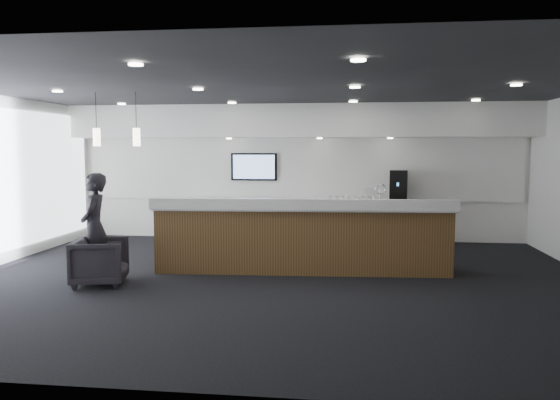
# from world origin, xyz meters

# --- Properties ---
(ground) EXTENTS (10.00, 10.00, 0.00)m
(ground) POSITION_xyz_m (0.00, 0.00, 0.00)
(ground) COLOR black
(ground) RESTS_ON ground
(ceiling) EXTENTS (10.00, 8.00, 0.02)m
(ceiling) POSITION_xyz_m (0.00, 0.00, 3.00)
(ceiling) COLOR black
(ceiling) RESTS_ON back_wall
(back_wall) EXTENTS (10.00, 0.02, 3.00)m
(back_wall) POSITION_xyz_m (0.00, 4.00, 1.50)
(back_wall) COLOR white
(back_wall) RESTS_ON ground
(soffit_bulkhead) EXTENTS (10.00, 0.90, 0.70)m
(soffit_bulkhead) POSITION_xyz_m (0.00, 3.55, 2.65)
(soffit_bulkhead) COLOR white
(soffit_bulkhead) RESTS_ON back_wall
(alcove_panel) EXTENTS (9.80, 0.06, 1.40)m
(alcove_panel) POSITION_xyz_m (0.00, 3.97, 1.60)
(alcove_panel) COLOR white
(alcove_panel) RESTS_ON back_wall
(back_credenza) EXTENTS (5.06, 0.66, 0.95)m
(back_credenza) POSITION_xyz_m (-0.00, 3.64, 0.48)
(back_credenza) COLOR gray
(back_credenza) RESTS_ON ground
(wall_tv) EXTENTS (1.05, 0.08, 0.62)m
(wall_tv) POSITION_xyz_m (-1.00, 3.91, 1.65)
(wall_tv) COLOR black
(wall_tv) RESTS_ON back_wall
(pendant_left) EXTENTS (0.12, 0.12, 0.30)m
(pendant_left) POSITION_xyz_m (-2.40, 0.80, 2.25)
(pendant_left) COLOR #FFE9C6
(pendant_left) RESTS_ON ceiling
(pendant_right) EXTENTS (0.12, 0.12, 0.30)m
(pendant_right) POSITION_xyz_m (-3.10, 0.80, 2.25)
(pendant_right) COLOR #FFE9C6
(pendant_right) RESTS_ON ceiling
(ceiling_can_lights) EXTENTS (7.00, 5.00, 0.02)m
(ceiling_can_lights) POSITION_xyz_m (0.00, 0.00, 2.97)
(ceiling_can_lights) COLOR white
(ceiling_can_lights) RESTS_ON ceiling
(service_counter) EXTENTS (4.96, 1.10, 1.49)m
(service_counter) POSITION_xyz_m (0.37, 0.68, 0.58)
(service_counter) COLOR #4A3018
(service_counter) RESTS_ON ground
(coffee_machine) EXTENTS (0.41, 0.51, 0.65)m
(coffee_machine) POSITION_xyz_m (2.20, 3.63, 1.27)
(coffee_machine) COLOR black
(coffee_machine) RESTS_ON back_credenza
(info_sign_left) EXTENTS (0.15, 0.03, 0.21)m
(info_sign_left) POSITION_xyz_m (0.56, 3.51, 1.05)
(info_sign_left) COLOR white
(info_sign_left) RESTS_ON back_credenza
(info_sign_right) EXTENTS (0.20, 0.06, 0.27)m
(info_sign_right) POSITION_xyz_m (1.58, 3.56, 1.09)
(info_sign_right) COLOR white
(info_sign_right) RESTS_ON back_credenza
(armchair) EXTENTS (0.94, 0.92, 0.71)m
(armchair) POSITION_xyz_m (-2.60, -0.58, 0.35)
(armchair) COLOR black
(armchair) RESTS_ON ground
(lounge_guest) EXTENTS (0.53, 0.69, 1.68)m
(lounge_guest) POSITION_xyz_m (-2.83, -0.26, 0.84)
(lounge_guest) COLOR black
(lounge_guest) RESTS_ON ground
(cup_0) EXTENTS (0.11, 0.11, 0.11)m
(cup_0) POSITION_xyz_m (1.68, 3.52, 1.00)
(cup_0) COLOR white
(cup_0) RESTS_ON back_credenza
(cup_1) EXTENTS (0.16, 0.16, 0.11)m
(cup_1) POSITION_xyz_m (1.54, 3.52, 1.00)
(cup_1) COLOR white
(cup_1) RESTS_ON back_credenza
(cup_2) EXTENTS (0.14, 0.14, 0.11)m
(cup_2) POSITION_xyz_m (1.40, 3.52, 1.00)
(cup_2) COLOR white
(cup_2) RESTS_ON back_credenza
(cup_3) EXTENTS (0.14, 0.14, 0.11)m
(cup_3) POSITION_xyz_m (1.26, 3.52, 1.00)
(cup_3) COLOR white
(cup_3) RESTS_ON back_credenza
(cup_4) EXTENTS (0.15, 0.15, 0.11)m
(cup_4) POSITION_xyz_m (1.12, 3.52, 1.00)
(cup_4) COLOR white
(cup_4) RESTS_ON back_credenza
(cup_5) EXTENTS (0.12, 0.12, 0.11)m
(cup_5) POSITION_xyz_m (0.98, 3.52, 1.00)
(cup_5) COLOR white
(cup_5) RESTS_ON back_credenza
(cup_6) EXTENTS (0.16, 0.16, 0.11)m
(cup_6) POSITION_xyz_m (0.84, 3.52, 1.00)
(cup_6) COLOR white
(cup_6) RESTS_ON back_credenza
(cup_7) EXTENTS (0.13, 0.13, 0.11)m
(cup_7) POSITION_xyz_m (0.70, 3.52, 1.00)
(cup_7) COLOR white
(cup_7) RESTS_ON back_credenza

